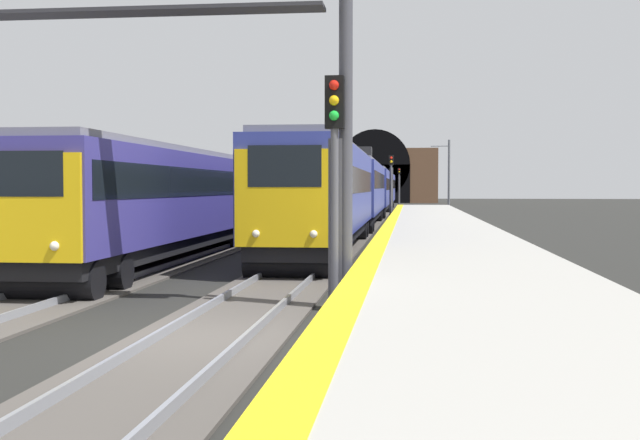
# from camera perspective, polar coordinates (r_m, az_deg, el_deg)

# --- Properties ---
(ground_plane) EXTENTS (320.00, 320.00, 0.00)m
(ground_plane) POSITION_cam_1_polar(r_m,az_deg,el_deg) (12.99, -8.28, -8.73)
(ground_plane) COLOR black
(platform_right) EXTENTS (112.00, 4.38, 0.97)m
(platform_right) POSITION_cam_1_polar(r_m,az_deg,el_deg) (12.53, 11.51, -6.91)
(platform_right) COLOR #9E9B93
(platform_right) RESTS_ON ground_plane
(platform_right_edge_strip) EXTENTS (112.00, 0.50, 0.01)m
(platform_right_edge_strip) POSITION_cam_1_polar(r_m,az_deg,el_deg) (12.44, 2.57, -4.64)
(platform_right_edge_strip) COLOR yellow
(platform_right_edge_strip) RESTS_ON platform_right
(track_main_line) EXTENTS (160.00, 2.61, 0.21)m
(track_main_line) POSITION_cam_1_polar(r_m,az_deg,el_deg) (12.98, -8.28, -8.55)
(track_main_line) COLOR #4C4742
(track_main_line) RESTS_ON ground_plane
(train_main_approaching) EXTENTS (79.47, 2.87, 5.04)m
(train_main_approaching) POSITION_cam_1_polar(r_m,az_deg,el_deg) (59.84, 3.46, 2.26)
(train_main_approaching) COLOR navy
(train_main_approaching) RESTS_ON ground_plane
(train_adjacent_platform) EXTENTS (58.10, 2.87, 4.66)m
(train_adjacent_platform) POSITION_cam_1_polar(r_m,az_deg,el_deg) (44.94, -3.73, 1.98)
(train_adjacent_platform) COLOR navy
(train_adjacent_platform) RESTS_ON ground_plane
(railway_signal_near) EXTENTS (0.39, 0.38, 4.72)m
(railway_signal_near) POSITION_cam_1_polar(r_m,az_deg,el_deg) (15.72, 1.07, 3.78)
(railway_signal_near) COLOR #4C4C54
(railway_signal_near) RESTS_ON ground_plane
(railway_signal_mid) EXTENTS (0.39, 0.38, 4.98)m
(railway_signal_mid) POSITION_cam_1_polar(r_m,az_deg,el_deg) (61.54, 5.20, 2.79)
(railway_signal_mid) COLOR #4C4C54
(railway_signal_mid) RESTS_ON ground_plane
(railway_signal_far) EXTENTS (0.39, 0.38, 5.02)m
(railway_signal_far) POSITION_cam_1_polar(r_m,az_deg,el_deg) (103.98, 5.77, 2.64)
(railway_signal_far) COLOR #4C4C54
(railway_signal_far) RESTS_ON ground_plane
(overhead_signal_gantry) EXTENTS (0.70, 8.99, 6.95)m
(overhead_signal_gantry) POSITION_cam_1_polar(r_m,az_deg,el_deg) (17.11, -13.14, 11.71)
(overhead_signal_gantry) COLOR #3F3F47
(overhead_signal_gantry) RESTS_ON ground_plane
(tunnel_portal) EXTENTS (2.64, 19.87, 11.63)m
(tunnel_portal) POSITION_cam_1_polar(r_m,az_deg,el_deg) (125.34, 4.01, 3.25)
(tunnel_portal) COLOR brown
(tunnel_portal) RESTS_ON ground_plane
(catenary_mast_near) EXTENTS (0.22, 1.88, 7.07)m
(catenary_mast_near) POSITION_cam_1_polar(r_m,az_deg,el_deg) (76.83, 9.33, 3.21)
(catenary_mast_near) COLOR #595B60
(catenary_mast_near) RESTS_ON ground_plane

